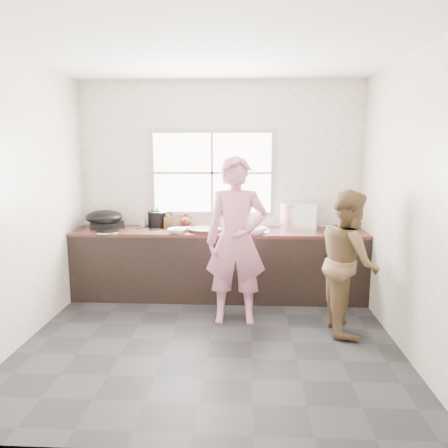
# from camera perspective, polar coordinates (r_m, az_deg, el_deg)

# --- Properties ---
(floor) EXTENTS (3.60, 3.20, 0.01)m
(floor) POSITION_cam_1_polar(r_m,az_deg,el_deg) (4.44, -1.78, -15.01)
(floor) COLOR #242427
(floor) RESTS_ON ground
(ceiling) EXTENTS (3.60, 3.20, 0.01)m
(ceiling) POSITION_cam_1_polar(r_m,az_deg,el_deg) (4.11, -2.00, 21.67)
(ceiling) COLOR silver
(ceiling) RESTS_ON wall_back
(wall_back) EXTENTS (3.60, 0.01, 2.70)m
(wall_back) POSITION_cam_1_polar(r_m,az_deg,el_deg) (5.65, -0.51, 4.68)
(wall_back) COLOR beige
(wall_back) RESTS_ON ground
(wall_left) EXTENTS (0.01, 3.20, 2.70)m
(wall_left) POSITION_cam_1_polar(r_m,az_deg,el_deg) (4.58, -25.03, 2.51)
(wall_left) COLOR beige
(wall_left) RESTS_ON ground
(wall_right) EXTENTS (0.01, 3.20, 2.70)m
(wall_right) POSITION_cam_1_polar(r_m,az_deg,el_deg) (4.30, 22.84, 2.24)
(wall_right) COLOR silver
(wall_right) RESTS_ON ground
(wall_front) EXTENTS (3.60, 0.01, 2.70)m
(wall_front) POSITION_cam_1_polar(r_m,az_deg,el_deg) (2.49, -5.00, -2.13)
(wall_front) COLOR beige
(wall_front) RESTS_ON ground
(cabinet) EXTENTS (3.60, 0.62, 0.82)m
(cabinet) POSITION_cam_1_polar(r_m,az_deg,el_deg) (5.51, -0.70, -5.41)
(cabinet) COLOR black
(cabinet) RESTS_ON floor
(countertop) EXTENTS (3.60, 0.64, 0.04)m
(countertop) POSITION_cam_1_polar(r_m,az_deg,el_deg) (5.41, -0.71, -1.01)
(countertop) COLOR #3D1E19
(countertop) RESTS_ON cabinet
(sink) EXTENTS (0.55, 0.45, 0.02)m
(sink) POSITION_cam_1_polar(r_m,az_deg,el_deg) (5.40, 3.00, -0.79)
(sink) COLOR silver
(sink) RESTS_ON countertop
(faucet) EXTENTS (0.02, 0.02, 0.30)m
(faucet) POSITION_cam_1_polar(r_m,az_deg,el_deg) (5.57, 3.02, 1.06)
(faucet) COLOR silver
(faucet) RESTS_ON countertop
(window_frame) EXTENTS (1.60, 0.05, 1.10)m
(window_frame) POSITION_cam_1_polar(r_m,az_deg,el_deg) (5.63, -1.55, 6.70)
(window_frame) COLOR #9EA0A5
(window_frame) RESTS_ON wall_back
(window_glazing) EXTENTS (1.50, 0.01, 1.00)m
(window_glazing) POSITION_cam_1_polar(r_m,az_deg,el_deg) (5.60, -1.57, 6.68)
(window_glazing) COLOR white
(window_glazing) RESTS_ON window_frame
(woman) EXTENTS (0.62, 0.41, 1.67)m
(woman) POSITION_cam_1_polar(r_m,az_deg,el_deg) (4.65, 1.63, -2.91)
(woman) COLOR pink
(woman) RESTS_ON floor
(person_side) EXTENTS (0.57, 0.73, 1.46)m
(person_side) POSITION_cam_1_polar(r_m,az_deg,el_deg) (4.62, 15.98, -4.71)
(person_side) COLOR brown
(person_side) RESTS_ON floor
(cutting_board) EXTENTS (0.49, 0.49, 0.04)m
(cutting_board) POSITION_cam_1_polar(r_m,az_deg,el_deg) (5.32, -2.46, -0.76)
(cutting_board) COLOR black
(cutting_board) RESTS_ON countertop
(cleaver) EXTENTS (0.25, 0.19, 0.01)m
(cleaver) POSITION_cam_1_polar(r_m,az_deg,el_deg) (5.37, -5.37, -0.46)
(cleaver) COLOR silver
(cleaver) RESTS_ON cutting_board
(bowl_mince) EXTENTS (0.25, 0.25, 0.05)m
(bowl_mince) POSITION_cam_1_polar(r_m,az_deg,el_deg) (5.25, -6.16, -0.89)
(bowl_mince) COLOR white
(bowl_mince) RESTS_ON countertop
(bowl_crabs) EXTENTS (0.25, 0.25, 0.06)m
(bowl_crabs) POSITION_cam_1_polar(r_m,az_deg,el_deg) (5.19, 4.20, -0.95)
(bowl_crabs) COLOR white
(bowl_crabs) RESTS_ON countertop
(bowl_held) EXTENTS (0.21, 0.21, 0.06)m
(bowl_held) POSITION_cam_1_polar(r_m,az_deg,el_deg) (5.19, 4.29, -0.93)
(bowl_held) COLOR silver
(bowl_held) RESTS_ON countertop
(black_pot) EXTENTS (0.35, 0.35, 0.20)m
(black_pot) POSITION_cam_1_polar(r_m,az_deg,el_deg) (5.70, -8.54, 0.65)
(black_pot) COLOR black
(black_pot) RESTS_ON countertop
(plate_food) EXTENTS (0.26, 0.26, 0.02)m
(plate_food) POSITION_cam_1_polar(r_m,az_deg,el_deg) (5.73, -8.17, -0.22)
(plate_food) COLOR silver
(plate_food) RESTS_ON countertop
(bottle_green) EXTENTS (0.15, 0.15, 0.30)m
(bottle_green) POSITION_cam_1_polar(r_m,az_deg,el_deg) (5.72, -8.68, 1.18)
(bottle_green) COLOR green
(bottle_green) RESTS_ON countertop
(bottle_brown_tall) EXTENTS (0.12, 0.12, 0.20)m
(bottle_brown_tall) POSITION_cam_1_polar(r_m,az_deg,el_deg) (5.58, -7.43, 0.49)
(bottle_brown_tall) COLOR #432E10
(bottle_brown_tall) RESTS_ON countertop
(bottle_brown_short) EXTENTS (0.13, 0.13, 0.16)m
(bottle_brown_short) POSITION_cam_1_polar(r_m,az_deg,el_deg) (5.66, -5.03, 0.48)
(bottle_brown_short) COLOR #401910
(bottle_brown_short) RESTS_ON countertop
(glass_jar) EXTENTS (0.08, 0.08, 0.09)m
(glass_jar) POSITION_cam_1_polar(r_m,az_deg,el_deg) (5.77, -10.54, 0.18)
(glass_jar) COLOR silver
(glass_jar) RESTS_ON countertop
(burner) EXTENTS (0.53, 0.53, 0.06)m
(burner) POSITION_cam_1_polar(r_m,az_deg,el_deg) (5.86, -14.97, 0.01)
(burner) COLOR black
(burner) RESTS_ON countertop
(wok) EXTENTS (0.58, 0.58, 0.17)m
(wok) POSITION_cam_1_polar(r_m,az_deg,el_deg) (5.70, -15.39, 0.89)
(wok) COLOR black
(wok) RESTS_ON burner
(dish_rack) EXTENTS (0.52, 0.43, 0.33)m
(dish_rack) POSITION_cam_1_polar(r_m,az_deg,el_deg) (5.54, 9.96, 1.04)
(dish_rack) COLOR white
(dish_rack) RESTS_ON countertop
(pot_lid_left) EXTENTS (0.30, 0.30, 0.01)m
(pot_lid_left) POSITION_cam_1_polar(r_m,az_deg,el_deg) (5.45, -14.99, -0.98)
(pot_lid_left) COLOR silver
(pot_lid_left) RESTS_ON countertop
(pot_lid_right) EXTENTS (0.28, 0.28, 0.01)m
(pot_lid_right) POSITION_cam_1_polar(r_m,az_deg,el_deg) (5.45, -9.36, -0.80)
(pot_lid_right) COLOR silver
(pot_lid_right) RESTS_ON countertop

